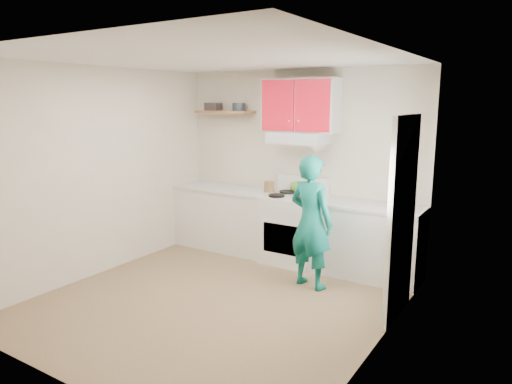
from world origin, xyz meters
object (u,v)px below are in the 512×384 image
Objects in this scene: stove at (293,229)px; crock at (269,187)px; kettle at (297,187)px; tin at (239,107)px; person at (311,222)px.

stove is 5.40× the size of crock.
stove is 0.60m from kettle.
kettle is (0.94, 0.05, -1.09)m from tin.
tin reaches higher than stove.
tin is (-1.01, 0.19, 1.63)m from stove.
stove is at bearing -83.03° from kettle.
stove is 1.93m from tin.
person is (0.65, -0.90, -0.22)m from kettle.
tin is at bearing 169.61° from stove.
crock is at bearing 169.09° from stove.
tin is 2.22m from person.
tin reaches higher than kettle.
crock is at bearing -24.68° from person.
kettle is at bearing 23.01° from crock.
stove is at bearing -37.14° from person.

